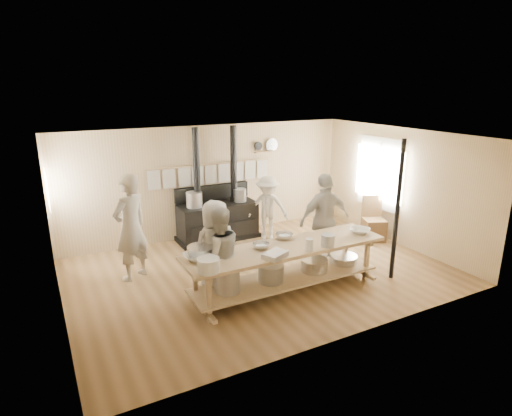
# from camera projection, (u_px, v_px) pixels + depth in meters

# --- Properties ---
(ground) EXTENTS (7.00, 7.00, 0.00)m
(ground) POSITION_uv_depth(u_px,v_px,m) (261.00, 272.00, 8.26)
(ground) COLOR brown
(ground) RESTS_ON ground
(room_shell) EXTENTS (7.00, 7.00, 7.00)m
(room_shell) POSITION_uv_depth(u_px,v_px,m) (261.00, 191.00, 7.80)
(room_shell) COLOR tan
(room_shell) RESTS_ON ground
(window_right) EXTENTS (0.09, 1.50, 1.65)m
(window_right) POSITION_uv_depth(u_px,v_px,m) (380.00, 173.00, 9.90)
(window_right) COLOR beige
(window_right) RESTS_ON ground
(left_opening) EXTENTS (0.00, 0.90, 0.90)m
(left_opening) POSITION_uv_depth(u_px,v_px,m) (47.00, 190.00, 7.95)
(left_opening) COLOR white
(left_opening) RESTS_ON ground
(stove) EXTENTS (1.90, 0.75, 2.60)m
(stove) POSITION_uv_depth(u_px,v_px,m) (217.00, 217.00, 9.90)
(stove) COLOR black
(stove) RESTS_ON ground
(towel_rail) EXTENTS (3.00, 0.04, 0.47)m
(towel_rail) POSITION_uv_depth(u_px,v_px,m) (211.00, 172.00, 9.86)
(towel_rail) COLOR #A0805B
(towel_rail) RESTS_ON ground
(back_wall_shelf) EXTENTS (0.63, 0.14, 0.32)m
(back_wall_shelf) POSITION_uv_depth(u_px,v_px,m) (266.00, 147.00, 10.41)
(back_wall_shelf) COLOR #A0805B
(back_wall_shelf) RESTS_ON ground
(prep_table) EXTENTS (3.60, 0.90, 0.85)m
(prep_table) POSITION_uv_depth(u_px,v_px,m) (286.00, 264.00, 7.34)
(prep_table) COLOR #A0805B
(prep_table) RESTS_ON ground
(support_post) EXTENTS (0.08, 0.08, 2.60)m
(support_post) POSITION_uv_depth(u_px,v_px,m) (397.00, 211.00, 7.67)
(support_post) COLOR black
(support_post) RESTS_ON ground
(cook_far_left) EXTENTS (0.87, 0.78, 1.99)m
(cook_far_left) POSITION_uv_depth(u_px,v_px,m) (131.00, 227.00, 7.75)
(cook_far_left) COLOR #AEA79A
(cook_far_left) RESTS_ON ground
(cook_left) EXTENTS (0.81, 0.64, 1.65)m
(cook_left) POSITION_uv_depth(u_px,v_px,m) (219.00, 256.00, 6.92)
(cook_left) COLOR #AEA79A
(cook_left) RESTS_ON ground
(cook_center) EXTENTS (0.85, 0.58, 1.67)m
(cook_center) POSITION_uv_depth(u_px,v_px,m) (216.00, 248.00, 7.20)
(cook_center) COLOR #AEA79A
(cook_center) RESTS_ON ground
(cook_right) EXTENTS (1.12, 0.54, 1.86)m
(cook_right) POSITION_uv_depth(u_px,v_px,m) (325.00, 220.00, 8.39)
(cook_right) COLOR #AEA79A
(cook_right) RESTS_ON ground
(cook_by_window) EXTENTS (1.12, 1.00, 1.50)m
(cook_by_window) POSITION_uv_depth(u_px,v_px,m) (268.00, 208.00, 9.84)
(cook_by_window) COLOR #AEA79A
(cook_by_window) RESTS_ON ground
(chair) EXTENTS (0.62, 0.62, 1.01)m
(chair) POSITION_uv_depth(u_px,v_px,m) (373.00, 227.00, 9.89)
(chair) COLOR brown
(chair) RESTS_ON ground
(bowl_white_a) EXTENTS (0.40, 0.40, 0.10)m
(bowl_white_a) POSITION_uv_depth(u_px,v_px,m) (196.00, 257.00, 6.69)
(bowl_white_a) COLOR white
(bowl_white_a) RESTS_ON prep_table
(bowl_steel_a) EXTENTS (0.41, 0.41, 0.09)m
(bowl_steel_a) POSITION_uv_depth(u_px,v_px,m) (261.00, 246.00, 7.15)
(bowl_steel_a) COLOR silver
(bowl_steel_a) RESTS_ON prep_table
(bowl_white_b) EXTENTS (0.49, 0.49, 0.09)m
(bowl_white_b) POSITION_uv_depth(u_px,v_px,m) (360.00, 231.00, 7.88)
(bowl_white_b) COLOR white
(bowl_white_b) RESTS_ON prep_table
(bowl_steel_b) EXTENTS (0.33, 0.33, 0.10)m
(bowl_steel_b) POSITION_uv_depth(u_px,v_px,m) (284.00, 236.00, 7.59)
(bowl_steel_b) COLOR silver
(bowl_steel_b) RESTS_ON prep_table
(roasting_pan) EXTENTS (0.47, 0.40, 0.09)m
(roasting_pan) POSITION_uv_depth(u_px,v_px,m) (275.00, 255.00, 6.78)
(roasting_pan) COLOR #B2B2B7
(roasting_pan) RESTS_ON prep_table
(mixing_bowl_large) EXTENTS (0.55, 0.55, 0.14)m
(mixing_bowl_large) POSITION_uv_depth(u_px,v_px,m) (201.00, 251.00, 6.88)
(mixing_bowl_large) COLOR silver
(mixing_bowl_large) RESTS_ON prep_table
(bucket_galv) EXTENTS (0.30, 0.30, 0.21)m
(bucket_galv) POSITION_uv_depth(u_px,v_px,m) (328.00, 240.00, 7.22)
(bucket_galv) COLOR gray
(bucket_galv) RESTS_ON prep_table
(deep_bowl_enamel) EXTENTS (0.44, 0.44, 0.21)m
(deep_bowl_enamel) POSITION_uv_depth(u_px,v_px,m) (208.00, 265.00, 6.25)
(deep_bowl_enamel) COLOR white
(deep_bowl_enamel) RESTS_ON prep_table
(pitcher) EXTENTS (0.13, 0.13, 0.20)m
(pitcher) POSITION_uv_depth(u_px,v_px,m) (309.00, 245.00, 7.05)
(pitcher) COLOR white
(pitcher) RESTS_ON prep_table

